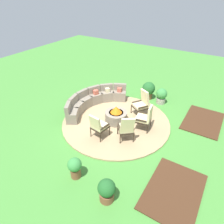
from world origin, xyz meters
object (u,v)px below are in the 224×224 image
lounge_chair_front_right (126,128)px  potted_plant_2 (149,90)px  lounge_chair_front_left (98,125)px  curved_stone_bench (94,100)px  lounge_chair_back_left (145,117)px  lounge_chair_back_right (142,103)px  potted_plant_0 (161,95)px  potted_plant_1 (75,167)px  potted_plant_3 (107,190)px  fire_pit (116,116)px

lounge_chair_front_right → potted_plant_2: 3.55m
lounge_chair_front_left → potted_plant_2: (3.89, -0.33, -0.11)m
curved_stone_bench → lounge_chair_back_left: lounge_chair_back_left is taller
lounge_chair_back_right → potted_plant_0: size_ratio=1.51×
lounge_chair_back_right → potted_plant_0: 1.56m
lounge_chair_front_right → potted_plant_0: bearing=47.7°
potted_plant_2 → lounge_chair_front_right: bearing=-170.0°
lounge_chair_front_right → potted_plant_1: lounge_chair_front_right is taller
lounge_chair_back_left → potted_plant_3: (-3.40, -0.42, -0.21)m
fire_pit → potted_plant_0: (2.54, -1.03, 0.08)m
lounge_chair_front_left → fire_pit: bearing=97.1°
curved_stone_bench → fire_pit: bearing=-107.4°
lounge_chair_back_left → potted_plant_2: 2.66m
lounge_chair_front_left → potted_plant_1: (-1.85, -0.44, -0.19)m
lounge_chair_back_right → potted_plant_0: lounge_chair_back_right is taller
lounge_chair_back_right → curved_stone_bench: bearing=48.7°
curved_stone_bench → potted_plant_2: curved_stone_bench is taller
fire_pit → potted_plant_2: bearing=-6.4°
lounge_chair_front_left → potted_plant_0: (3.77, -1.06, -0.18)m
curved_stone_bench → lounge_chair_back_right: bearing=-75.3°
lounge_chair_back_left → potted_plant_2: bearing=10.7°
lounge_chair_front_left → potted_plant_3: (-2.01, -1.67, -0.20)m
lounge_chair_back_left → fire_pit: bearing=88.5°
potted_plant_0 → potted_plant_1: potted_plant_0 is taller
lounge_chair_front_left → potted_plant_0: 3.92m
potted_plant_0 → curved_stone_bench: bearing=129.3°
lounge_chair_back_right → potted_plant_2: 1.68m
fire_pit → lounge_chair_back_left: size_ratio=0.87×
lounge_chair_back_left → potted_plant_0: bearing=-5.0°
curved_stone_bench → potted_plant_3: (-3.70, -3.14, 0.01)m
lounge_chair_back_left → potted_plant_1: size_ratio=1.46×
potted_plant_2 → potted_plant_1: bearing=-178.9°
potted_plant_1 → potted_plant_3: size_ratio=0.98×
lounge_chair_front_right → potted_plant_3: 2.52m
potted_plant_0 → lounge_chair_front_left: bearing=164.3°
lounge_chair_front_right → lounge_chair_back_right: 1.88m
fire_pit → potted_plant_2: 2.69m
potted_plant_0 → lounge_chair_back_right: bearing=166.5°
potted_plant_3 → potted_plant_1: bearing=82.7°
potted_plant_0 → potted_plant_3: 5.81m
potted_plant_2 → potted_plant_0: bearing=-99.8°
lounge_chair_back_right → potted_plant_3: lounge_chair_back_right is taller
fire_pit → potted_plant_2: (2.67, -0.30, 0.14)m
lounge_chair_front_left → lounge_chair_back_right: size_ratio=0.87×
potted_plant_0 → potted_plant_2: (0.13, 0.73, 0.07)m
fire_pit → curved_stone_bench: size_ratio=0.28×
lounge_chair_back_left → potted_plant_1: bearing=156.5°
potted_plant_3 → fire_pit: bearing=26.9°
lounge_chair_back_right → potted_plant_3: bearing=136.8°
curved_stone_bench → lounge_chair_front_right: size_ratio=3.02×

